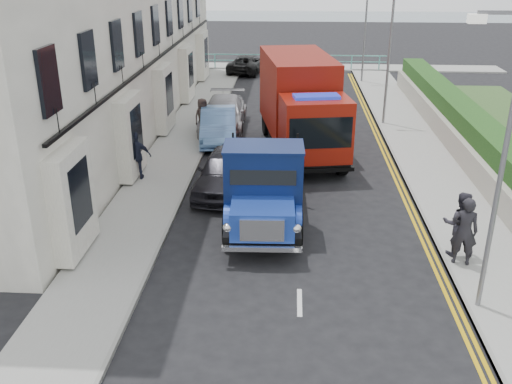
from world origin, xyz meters
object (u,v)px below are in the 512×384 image
Objects in this scene: pedestrian_east_near at (464,231)px; lamp_mid at (388,43)px; lamp_near at (499,153)px; bedford_lorry at (263,192)px; red_lorry at (300,103)px; lamp_far at (364,20)px; parked_car_front at (226,171)px.

lamp_mid is at bearing -76.60° from pedestrian_east_near.
lamp_near and lamp_mid have the same top height.
bedford_lorry is 0.75× the size of red_lorry.
lamp_mid reaches higher than bedford_lorry.
lamp_near is at bearing -80.78° from red_lorry.
lamp_far is (0.00, 26.00, 0.00)m from lamp_near.
lamp_near is 1.57× the size of parked_car_front.
lamp_mid is 1.00× the size of lamp_far.
lamp_mid is at bearing -90.00° from lamp_far.
lamp_near is 26.00m from lamp_far.
pedestrian_east_near is at bearing -89.47° from lamp_far.
lamp_far is 24.14m from pedestrian_east_near.
parked_car_front is at bearing 113.95° from bedford_lorry.
red_lorry is (1.17, 7.85, 0.84)m from bedford_lorry.
lamp_mid is 10.00m from lamp_far.
bedford_lorry is 3.49m from parked_car_front.
bedford_lorry reaches higher than pedestrian_east_near.
lamp_mid is (0.00, 16.00, 0.00)m from lamp_near.
parked_car_front is (-6.78, 7.05, -3.24)m from lamp_near.
red_lorry reaches higher than bedford_lorry.
lamp_far is 14.91m from red_lorry.
parked_car_front is at bearing -129.35° from red_lorry.
pedestrian_east_near is at bearing -29.42° from parked_car_front.
pedestrian_east_near is (0.22, -23.96, -2.91)m from lamp_far.
red_lorry reaches higher than parked_car_front.
lamp_near is 3.56m from pedestrian_east_near.
bedford_lorry is 1.34× the size of parked_car_front.
parked_car_front is 8.62m from pedestrian_east_near.
pedestrian_east_near is at bearing -76.05° from red_lorry.
parked_car_front is (-6.78, -18.95, -3.24)m from lamp_far.
bedford_lorry is (-5.28, -22.06, -2.72)m from lamp_far.
pedestrian_east_near is (5.50, -1.91, -0.19)m from bedford_lorry.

